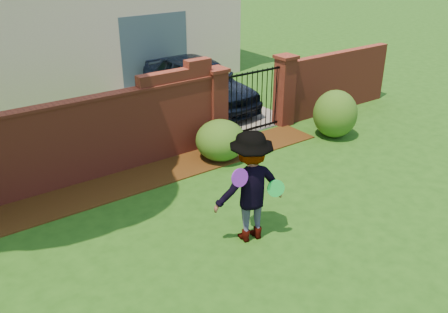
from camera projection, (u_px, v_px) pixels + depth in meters
ground at (238, 257)px, 7.75m from camera, size 80.00×80.00×0.01m
mulch_bed at (99, 191)px, 9.69m from camera, size 11.10×1.08×0.03m
brick_wall at (27, 152)px, 9.23m from camera, size 8.70×0.31×2.16m
brick_wall_return at (336, 82)px, 13.85m from camera, size 4.00×0.25×1.70m
pillar_left at (216, 106)px, 11.57m from camera, size 0.50×0.50×1.88m
pillar_right at (284, 90)px, 12.74m from camera, size 0.50×0.50×1.88m
iron_gate at (252, 102)px, 12.20m from camera, size 1.78×0.03×1.60m
driveway at (173, 95)px, 15.49m from camera, size 3.20×8.00×0.01m
car at (204, 84)px, 14.02m from camera, size 1.83×4.38×1.48m
shrub_left at (221, 140)px, 10.93m from camera, size 1.14×1.14×0.93m
shrub_middle at (335, 114)px, 12.11m from camera, size 1.10×1.10×1.21m
shrub_right at (333, 120)px, 12.42m from camera, size 0.81×0.81×0.72m
man at (251, 188)px, 7.84m from camera, size 1.37×0.95×1.93m
frisbee_purple at (240, 178)px, 7.39m from camera, size 0.30×0.10×0.29m
frisbee_green at (276, 188)px, 7.79m from camera, size 0.29×0.18×0.29m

